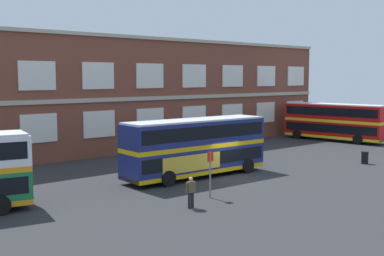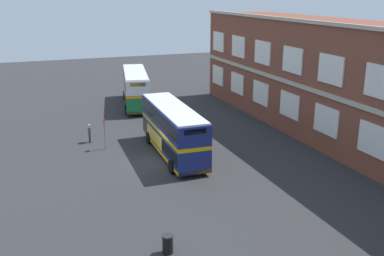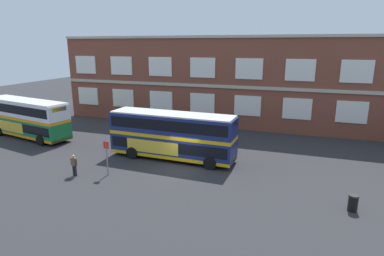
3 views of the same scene
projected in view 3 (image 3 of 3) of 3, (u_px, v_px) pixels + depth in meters
ground_plane at (189, 161)px, 27.78m from camera, size 120.00×120.00×0.00m
brick_terminal_building at (254, 82)px, 40.15m from camera, size 48.80×8.19×10.74m
double_decker_near at (27, 118)px, 34.58m from camera, size 11.29×4.62×4.07m
double_decker_middle at (172, 135)px, 27.97m from camera, size 11.07×3.11×4.07m
waiting_passenger at (74, 164)px, 24.53m from camera, size 0.64×0.28×1.70m
bus_stand_flag at (107, 155)px, 24.51m from camera, size 0.44×0.10×2.70m
station_litter_bin at (353, 203)px, 19.45m from camera, size 0.60×0.60×1.03m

